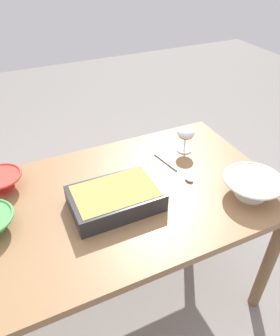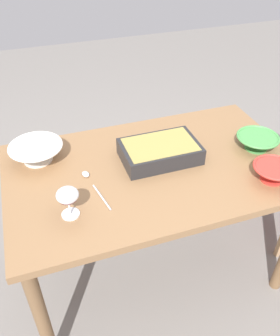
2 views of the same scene
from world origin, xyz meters
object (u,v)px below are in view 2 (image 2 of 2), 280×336
(small_bowl, at_px, (257,141))
(serving_bowl, at_px, (273,172))
(dining_table, at_px, (153,182))
(casserole_dish, at_px, (160,151))
(mixing_bowl, at_px, (37,152))
(wine_glass, at_px, (68,197))
(serving_spoon, at_px, (91,182))

(small_bowl, height_order, serving_bowl, serving_bowl)
(small_bowl, bearing_deg, dining_table, 177.40)
(casserole_dish, height_order, mixing_bowl, mixing_bowl)
(dining_table, xyz_separation_m, small_bowl, (0.53, -0.02, 0.13))
(wine_glass, xyz_separation_m, mixing_bowl, (-0.08, 0.41, -0.05))
(wine_glass, height_order, small_bowl, wine_glass)
(wine_glass, xyz_separation_m, serving_spoon, (0.12, 0.16, -0.09))
(dining_table, relative_size, serving_bowl, 7.33)
(mixing_bowl, distance_m, serving_bowl, 1.07)
(wine_glass, distance_m, casserole_dish, 0.52)
(small_bowl, xyz_separation_m, serving_bowl, (-0.07, -0.23, 0.00))
(small_bowl, height_order, serving_spoon, small_bowl)
(casserole_dish, bearing_deg, dining_table, -133.96)
(mixing_bowl, bearing_deg, wine_glass, -78.77)
(dining_table, height_order, wine_glass, wine_glass)
(mixing_bowl, xyz_separation_m, serving_spoon, (0.20, -0.25, -0.04))
(small_bowl, distance_m, serving_spoon, 0.83)
(wine_glass, xyz_separation_m, casserole_dish, (0.47, 0.23, -0.05))
(dining_table, distance_m, serving_bowl, 0.54)
(wine_glass, bearing_deg, serving_spoon, 53.19)
(casserole_dish, bearing_deg, small_bowl, -8.85)
(mixing_bowl, relative_size, serving_spoon, 0.91)
(wine_glass, distance_m, serving_bowl, 0.88)
(small_bowl, relative_size, serving_spoon, 0.75)
(casserole_dish, height_order, serving_bowl, casserole_dish)
(small_bowl, bearing_deg, wine_glass, -170.46)
(dining_table, distance_m, casserole_dish, 0.16)
(mixing_bowl, distance_m, serving_spoon, 0.32)
(wine_glass, xyz_separation_m, serving_bowl, (0.87, -0.07, -0.05))
(wine_glass, height_order, serving_bowl, wine_glass)
(dining_table, distance_m, mixing_bowl, 0.56)
(dining_table, relative_size, casserole_dish, 3.75)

